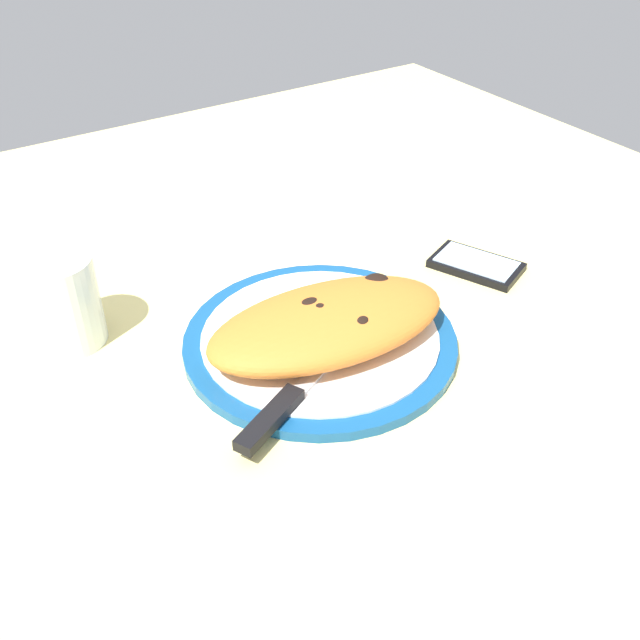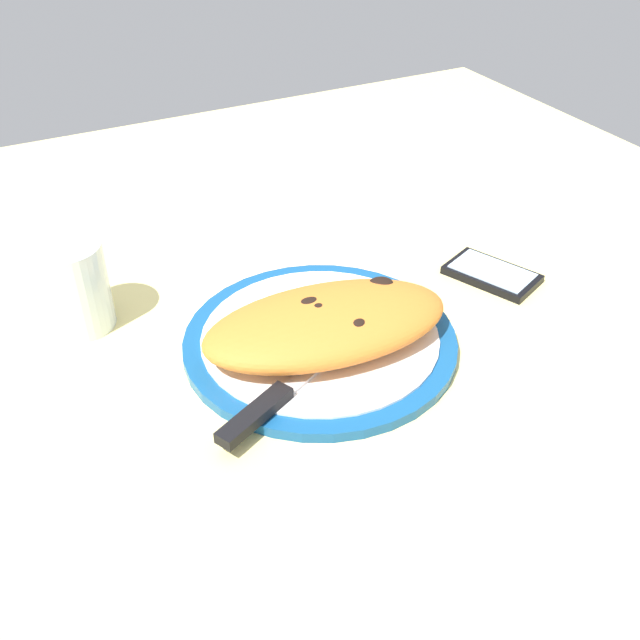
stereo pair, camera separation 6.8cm
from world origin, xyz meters
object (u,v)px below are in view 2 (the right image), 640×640
plate (320,340)px  smartphone (492,274)px  calzone (327,324)px  knife (277,397)px  fork (289,302)px  water_glass (74,291)px

plate → smartphone: plate is taller
plate → calzone: size_ratio=1.06×
knife → smartphone: 35.97cm
fork → knife: size_ratio=0.78×
calzone → smartphone: calzone is taller
calzone → water_glass: (22.78, -17.85, 0.58)cm
calzone → knife: calzone is taller
calzone → fork: calzone is taller
knife → water_glass: size_ratio=2.05×
plate → knife: (8.75, 7.66, 1.27)cm
fork → smartphone: 26.62cm
smartphone → water_glass: water_glass is taller
smartphone → fork: bearing=-10.1°
water_glass → knife: bearing=120.3°
calzone → fork: 8.96cm
plate → smartphone: size_ratio=2.36×
plate → knife: size_ratio=1.42×
plate → fork: bearing=-86.6°
plate → water_glass: bearing=-35.6°
calzone → water_glass: size_ratio=2.74×
calzone → smartphone: (-25.70, -3.95, -3.47)cm
knife → water_glass: 27.84cm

